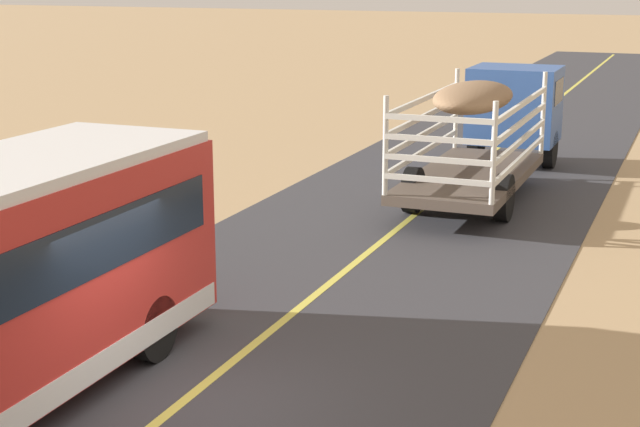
# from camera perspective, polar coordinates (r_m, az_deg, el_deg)

# --- Properties ---
(ground_plane) EXTENTS (240.00, 240.00, 0.00)m
(ground_plane) POSITION_cam_1_polar(r_m,az_deg,el_deg) (13.37, -8.21, -11.10)
(ground_plane) COLOR tan
(road_surface) EXTENTS (8.00, 120.00, 0.02)m
(road_surface) POSITION_cam_1_polar(r_m,az_deg,el_deg) (13.37, -8.21, -11.06)
(road_surface) COLOR #38383D
(road_surface) RESTS_ON ground
(road_centre_line) EXTENTS (0.16, 117.60, 0.00)m
(road_centre_line) POSITION_cam_1_polar(r_m,az_deg,el_deg) (13.36, -8.21, -11.02)
(road_centre_line) COLOR #D8CC4C
(road_centre_line) RESTS_ON road_surface
(livestock_truck) EXTENTS (2.53, 9.70, 3.02)m
(livestock_truck) POSITION_cam_1_polar(r_m,az_deg,el_deg) (27.00, 10.53, 5.69)
(livestock_truck) COLOR #3359A5
(livestock_truck) RESTS_ON road_surface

